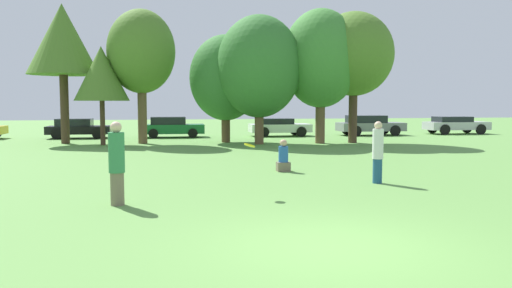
% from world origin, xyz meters
% --- Properties ---
extents(ground_plane, '(120.00, 120.00, 0.00)m').
position_xyz_m(ground_plane, '(0.00, 0.00, 0.00)').
color(ground_plane, '#5B8E42').
extents(person_thrower, '(0.35, 0.35, 1.83)m').
position_xyz_m(person_thrower, '(-3.61, 3.95, 0.93)').
color(person_thrower, '#726651').
rests_on(person_thrower, ground).
extents(person_catcher, '(0.30, 0.30, 1.72)m').
position_xyz_m(person_catcher, '(3.24, 5.79, 0.88)').
color(person_catcher, navy).
rests_on(person_catcher, ground).
extents(frisbee, '(0.28, 0.27, 0.15)m').
position_xyz_m(frisbee, '(-0.58, 4.53, 1.22)').
color(frisbee, yellow).
extents(bystander_sitting, '(0.42, 0.35, 1.04)m').
position_xyz_m(bystander_sitting, '(1.23, 8.64, 0.44)').
color(bystander_sitting, '#726651').
rests_on(bystander_sitting, ground).
extents(tree_0, '(3.80, 3.80, 7.53)m').
position_xyz_m(tree_0, '(-7.89, 21.72, 5.58)').
color(tree_0, '#473323').
rests_on(tree_0, ground).
extents(tree_1, '(2.83, 2.83, 5.16)m').
position_xyz_m(tree_1, '(-5.75, 20.30, 3.72)').
color(tree_1, '#473323').
rests_on(tree_1, ground).
extents(tree_2, '(3.65, 3.65, 7.23)m').
position_xyz_m(tree_2, '(-3.74, 20.98, 4.93)').
color(tree_2, brown).
rests_on(tree_2, ground).
extents(tree_3, '(4.01, 4.01, 5.99)m').
position_xyz_m(tree_3, '(0.83, 21.00, 3.59)').
color(tree_3, brown).
rests_on(tree_3, ground).
extents(tree_4, '(4.51, 4.51, 6.87)m').
position_xyz_m(tree_4, '(2.45, 19.43, 4.13)').
color(tree_4, brown).
rests_on(tree_4, ground).
extents(tree_5, '(4.17, 4.17, 7.29)m').
position_xyz_m(tree_5, '(5.85, 19.41, 4.59)').
color(tree_5, brown).
rests_on(tree_5, ground).
extents(tree_6, '(4.36, 4.36, 7.19)m').
position_xyz_m(tree_6, '(7.73, 19.40, 4.86)').
color(tree_6, '#473323').
rests_on(tree_6, ground).
extents(parked_car_black, '(3.85, 1.91, 1.23)m').
position_xyz_m(parked_car_black, '(-7.89, 25.89, 0.65)').
color(parked_car_black, black).
rests_on(parked_car_black, ground).
extents(parked_car_green, '(3.96, 1.90, 1.32)m').
position_xyz_m(parked_car_green, '(-2.10, 25.70, 0.68)').
color(parked_car_green, '#196633').
rests_on(parked_car_green, ground).
extents(parked_car_white, '(4.02, 2.00, 1.18)m').
position_xyz_m(parked_car_white, '(4.92, 25.56, 0.64)').
color(parked_car_white, silver).
rests_on(parked_car_white, ground).
extents(parked_car_grey, '(4.47, 1.97, 1.36)m').
position_xyz_m(parked_car_grey, '(11.20, 25.32, 0.72)').
color(parked_car_grey, slate).
rests_on(parked_car_grey, ground).
extents(parked_car_silver, '(4.42, 1.88, 1.24)m').
position_xyz_m(parked_car_silver, '(17.81, 25.64, 0.68)').
color(parked_car_silver, '#B2B2B7').
rests_on(parked_car_silver, ground).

